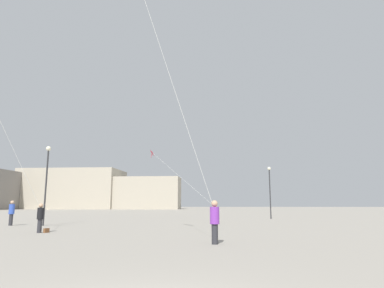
{
  "coord_description": "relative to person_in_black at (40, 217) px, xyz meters",
  "views": [
    {
      "loc": [
        0.9,
        -4.95,
        1.6
      ],
      "look_at": [
        0.0,
        20.84,
        6.07
      ],
      "focal_mm": 32.04,
      "sensor_mm": 36.0,
      "label": 1
    }
  ],
  "objects": [
    {
      "name": "person_in_black",
      "position": [
        0.0,
        0.0,
        0.0
      ],
      "size": [
        0.35,
        0.35,
        1.59
      ],
      "rotation": [
        0.0,
        0.0,
        2.81
      ],
      "color": "#2D2D33",
      "rests_on": "ground_plane"
    },
    {
      "name": "person_in_blue",
      "position": [
        -4.99,
        5.97,
        0.11
      ],
      "size": [
        0.39,
        0.39,
        1.79
      ],
      "rotation": [
        0.0,
        0.0,
        5.22
      ],
      "color": "#2D2D33",
      "rests_on": "ground_plane"
    },
    {
      "name": "person_in_purple",
      "position": [
        9.43,
        -4.94,
        0.07
      ],
      "size": [
        0.37,
        0.37,
        1.71
      ],
      "rotation": [
        0.0,
        0.0,
        3.6
      ],
      "color": "#2D2D33",
      "rests_on": "ground_plane"
    },
    {
      "name": "person_in_yellow",
      "position": [
        9.9,
        10.54,
        0.09
      ],
      "size": [
        0.38,
        0.38,
        1.75
      ],
      "rotation": [
        0.0,
        0.0,
        0.1
      ],
      "color": "#2D2D33",
      "rests_on": "ground_plane"
    },
    {
      "name": "kite_crimson_diamond",
      "position": [
        2.68,
        22.9,
        6.84
      ],
      "size": [
        7.71,
        13.1,
        6.99
      ],
      "color": "red"
    },
    {
      "name": "building_centre_hall",
      "position": [
        -28.89,
        80.14,
        4.69
      ],
      "size": [
        27.6,
        16.86,
        11.12
      ],
      "color": "#B2A893",
      "rests_on": "ground_plane"
    },
    {
      "name": "building_right_hall",
      "position": [
        -10.89,
        76.41,
        3.49
      ],
      "size": [
        26.71,
        9.18,
        8.72
      ],
      "color": "#B2A893",
      "rests_on": "ground_plane"
    },
    {
      "name": "lamppost_east",
      "position": [
        15.87,
        17.25,
        2.69
      ],
      "size": [
        0.36,
        0.36,
        5.37
      ],
      "color": "#2D2D30",
      "rests_on": "ground_plane"
    },
    {
      "name": "lamppost_west",
      "position": [
        -2.59,
        5.96,
        2.94
      ],
      "size": [
        0.36,
        0.36,
        5.8
      ],
      "color": "#2D2D30",
      "rests_on": "ground_plane"
    },
    {
      "name": "handbag_beside_flyer",
      "position": [
        0.35,
        0.1,
        -0.75
      ],
      "size": [
        0.24,
        0.35,
        0.24
      ],
      "primitive_type": "cube",
      "rotation": [
        0.0,
        0.0,
        4.35
      ],
      "color": "brown",
      "rests_on": "ground_plane"
    }
  ]
}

